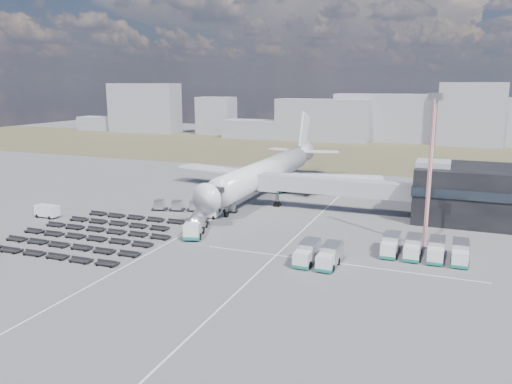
% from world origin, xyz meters
% --- Properties ---
extents(ground, '(420.00, 420.00, 0.00)m').
position_xyz_m(ground, '(0.00, 0.00, 0.00)').
color(ground, '#565659').
rests_on(ground, ground).
extents(grass_strip, '(420.00, 90.00, 0.01)m').
position_xyz_m(grass_strip, '(0.00, 110.00, 0.01)').
color(grass_strip, '#4B442D').
rests_on(grass_strip, ground).
extents(lane_markings, '(47.12, 110.00, 0.01)m').
position_xyz_m(lane_markings, '(9.77, 3.00, 0.01)').
color(lane_markings, silver).
rests_on(lane_markings, ground).
extents(terminal, '(30.40, 16.40, 11.00)m').
position_xyz_m(terminal, '(47.77, 23.96, 5.25)').
color(terminal, black).
rests_on(terminal, ground).
extents(jet_bridge, '(30.30, 3.80, 7.05)m').
position_xyz_m(jet_bridge, '(15.90, 20.42, 5.05)').
color(jet_bridge, '#939399').
rests_on(jet_bridge, ground).
extents(airliner, '(51.59, 64.53, 17.62)m').
position_xyz_m(airliner, '(0.00, 32.38, 5.29)').
color(airliner, silver).
rests_on(airliner, ground).
extents(skyline, '(304.10, 24.55, 25.54)m').
position_xyz_m(skyline, '(6.72, 149.07, 10.33)').
color(skyline, gray).
rests_on(skyline, ground).
extents(fuel_tanker, '(5.74, 10.68, 3.36)m').
position_xyz_m(fuel_tanker, '(-0.36, -2.32, 1.68)').
color(fuel_tanker, silver).
rests_on(fuel_tanker, ground).
extents(pushback_tug, '(3.45, 2.31, 1.45)m').
position_xyz_m(pushback_tug, '(-2.73, 7.15, 0.72)').
color(pushback_tug, silver).
rests_on(pushback_tug, ground).
extents(utility_van, '(4.62, 2.22, 2.41)m').
position_xyz_m(utility_van, '(-31.46, -3.81, 1.20)').
color(utility_van, silver).
rests_on(utility_van, ground).
extents(catering_truck, '(4.01, 5.99, 2.55)m').
position_xyz_m(catering_truck, '(2.36, 34.27, 1.30)').
color(catering_truck, silver).
rests_on(catering_truck, ground).
extents(service_trucks_near, '(5.75, 6.81, 2.68)m').
position_xyz_m(service_trucks_near, '(22.71, -9.40, 1.45)').
color(service_trucks_near, silver).
rests_on(service_trucks_near, ground).
extents(service_trucks_far, '(11.91, 6.65, 2.63)m').
position_xyz_m(service_trucks_far, '(36.39, -1.18, 1.43)').
color(service_trucks_far, silver).
rests_on(service_trucks_far, ground).
extents(uld_row, '(17.12, 6.36, 1.90)m').
position_xyz_m(uld_row, '(-7.69, 10.62, 1.13)').
color(uld_row, black).
rests_on(uld_row, ground).
extents(baggage_dollies, '(25.98, 24.62, 0.77)m').
position_xyz_m(baggage_dollies, '(-15.55, -10.32, 0.38)').
color(baggage_dollies, black).
rests_on(baggage_dollies, ground).
extents(floodlight_mast, '(2.22, 1.82, 23.52)m').
position_xyz_m(floodlight_mast, '(36.12, 4.13, 11.79)').
color(floodlight_mast, red).
rests_on(floodlight_mast, ground).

